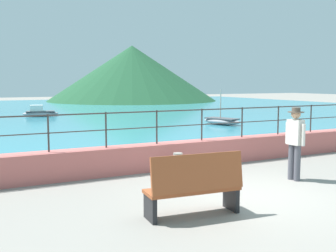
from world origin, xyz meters
The scene contains 10 objects.
ground_plane centered at (0.00, 0.00, 0.00)m, with size 120.00×120.00×0.00m, color gray.
promenade_wall centered at (0.00, 3.20, 0.35)m, with size 20.00×0.56×0.70m, color #BC605B.
railing centered at (0.00, 3.20, 1.31)m, with size 18.44×0.04×0.90m.
lake_water centered at (0.00, 25.84, 0.03)m, with size 64.00×44.32×0.06m, color teal.
hill_main centered at (13.91, 40.45, 3.41)m, with size 20.91×20.91×6.83m, color #1E4C2D.
bench_main centered at (-1.80, -0.59, 0.56)m, with size 1.74×0.71×1.13m.
person_walking centered at (1.70, 0.61, 0.98)m, with size 0.38×0.57×1.75m.
bollard centered at (-0.48, 2.43, 0.28)m, with size 0.24×0.24×0.55m, color gray.
boat_1 centered at (7.22, 11.53, 0.26)m, with size 1.57×2.47×1.89m.
boat_2 centered at (-0.57, 21.53, 0.33)m, with size 2.44×1.36×0.76m.
Camera 1 is at (-5.38, -6.49, 2.34)m, focal length 43.40 mm.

